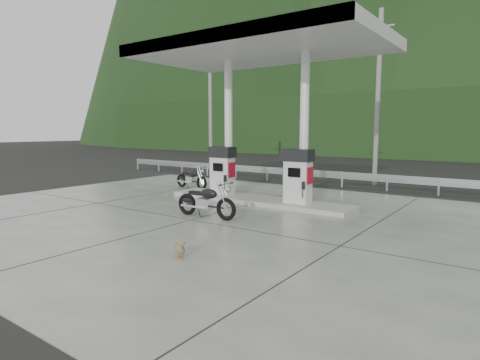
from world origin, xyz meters
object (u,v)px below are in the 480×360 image
Objects in this scene: motorcycle_left at (191,179)px; duck at (179,249)px; gas_pump_left at (222,170)px; gas_pump_right at (298,176)px; motorcycle_right at (206,202)px.

duck is (6.39, -7.33, -0.26)m from motorcycle_left.
gas_pump_left and gas_pump_right have the same top height.
motorcycle_left is at bearing 156.03° from duck.
duck is at bearing -60.13° from motorcycle_right.
duck is at bearing -58.85° from gas_pump_left.
motorcycle_right is at bearing -116.42° from gas_pump_right.
gas_pump_left is 3.20m from gas_pump_right.
motorcycle_right is (1.72, -2.98, -0.58)m from gas_pump_left.
gas_pump_right is 0.91× the size of motorcycle_right.
motorcycle_right reaches higher than motorcycle_left.
duck is (2.01, -3.19, -0.30)m from motorcycle_right.
duck is (0.53, -6.18, -0.88)m from gas_pump_right.
gas_pump_right is at bearing -4.61° from motorcycle_left.
gas_pump_left reaches higher than motorcycle_right.
gas_pump_left is 7.27m from duck.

